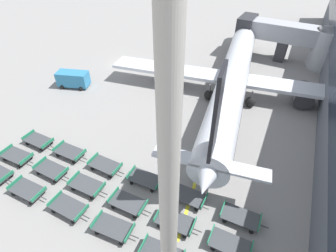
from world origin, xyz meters
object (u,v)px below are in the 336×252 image
object	(u,v)px
baggage_dolly_row_mid_a_col_b	(51,170)
apron_light_mast	(169,116)
baggage_dolly_row_near_col_d	(113,228)
baggage_dolly_row_mid_b_col_b	(70,152)
airplane	(235,71)
baggage_dolly_row_near_col_c	(69,207)
baggage_dolly_row_mid_b_col_a	(39,141)
baggage_dolly_row_mid_b_col_d	(145,179)
baggage_dolly_row_mid_b_col_c	(105,165)
baggage_dolly_row_mid_a_col_c	(87,185)
baggage_dolly_row_near_col_b	(28,190)
baggage_dolly_row_mid_a_col_f	(230,244)
baggage_dolly_row_mid_a_col_e	(175,221)
baggage_dolly_row_mid_b_col_e	(188,196)
baggage_dolly_row_mid_a_col_d	(128,203)
baggage_dolly_row_mid_a_col_a	(17,156)
baggage_dolly_row_mid_b_col_f	(240,217)
service_van	(73,79)

from	to	relation	value
baggage_dolly_row_mid_a_col_b	apron_light_mast	xyz separation A→B (m)	(15.45, -6.19, 15.47)
baggage_dolly_row_near_col_d	baggage_dolly_row_mid_b_col_b	xyz separation A→B (m)	(-8.93, 5.02, 0.00)
airplane	baggage_dolly_row_near_col_c	world-z (taller)	airplane
baggage_dolly_row_mid_b_col_a	baggage_dolly_row_mid_b_col_d	world-z (taller)	same
baggage_dolly_row_mid_b_col_c	baggage_dolly_row_mid_a_col_c	bearing A→B (deg)	-90.48
baggage_dolly_row_near_col_b	apron_light_mast	bearing A→B (deg)	-12.67
baggage_dolly_row_mid_a_col_f	baggage_dolly_row_mid_b_col_c	world-z (taller)	same
baggage_dolly_row_mid_a_col_f	baggage_dolly_row_mid_b_col_a	size ratio (longest dim) A/B	0.99
airplane	baggage_dolly_row_mid_b_col_c	bearing A→B (deg)	-109.74
baggage_dolly_row_near_col_c	baggage_dolly_row_mid_a_col_e	distance (m)	8.96
baggage_dolly_row_mid_b_col_d	baggage_dolly_row_mid_b_col_e	size ratio (longest dim) A/B	1.00
baggage_dolly_row_mid_a_col_f	baggage_dolly_row_mid_b_col_a	world-z (taller)	same
baggage_dolly_row_mid_a_col_f	baggage_dolly_row_mid_a_col_d	bearing A→B (deg)	-178.45
baggage_dolly_row_mid_a_col_d	apron_light_mast	world-z (taller)	apron_light_mast
airplane	baggage_dolly_row_mid_a_col_c	distance (m)	24.09
baggage_dolly_row_mid_a_col_d	baggage_dolly_row_mid_b_col_c	world-z (taller)	same
baggage_dolly_row_mid_a_col_c	baggage_dolly_row_mid_b_col_d	world-z (taller)	same
baggage_dolly_row_mid_a_col_a	baggage_dolly_row_mid_b_col_e	xyz separation A→B (m)	(17.49, 3.04, 0.00)
baggage_dolly_row_mid_a_col_d	baggage_dolly_row_mid_b_col_e	bearing A→B (deg)	33.63
baggage_dolly_row_near_col_c	baggage_dolly_row_mid_b_col_b	size ratio (longest dim) A/B	1.00
baggage_dolly_row_near_col_c	baggage_dolly_row_mid_a_col_d	distance (m)	4.94
baggage_dolly_row_mid_b_col_b	baggage_dolly_row_near_col_b	bearing A→B (deg)	-90.21
baggage_dolly_row_mid_b_col_d	baggage_dolly_row_mid_b_col_f	size ratio (longest dim) A/B	1.00
baggage_dolly_row_mid_a_col_e	baggage_dolly_row_mid_b_col_a	bearing A→B (deg)	172.45
baggage_dolly_row_near_col_b	baggage_dolly_row_mid_b_col_c	bearing A→B (deg)	50.72
baggage_dolly_row_mid_a_col_b	baggage_dolly_row_mid_b_col_d	bearing A→B (deg)	18.86
baggage_dolly_row_near_col_d	baggage_dolly_row_mid_a_col_b	size ratio (longest dim) A/B	1.00
baggage_dolly_row_near_col_d	baggage_dolly_row_mid_b_col_c	xyz separation A→B (m)	(-4.52, 5.08, 0.00)
baggage_dolly_row_near_col_d	baggage_dolly_row_mid_b_col_d	bearing A→B (deg)	91.87
baggage_dolly_row_mid_a_col_b	baggage_dolly_row_mid_a_col_e	size ratio (longest dim) A/B	1.00
baggage_dolly_row_mid_a_col_e	apron_light_mast	size ratio (longest dim) A/B	0.13
baggage_dolly_row_mid_a_col_d	baggage_dolly_row_mid_b_col_a	world-z (taller)	same
baggage_dolly_row_near_col_b	baggage_dolly_row_mid_b_col_e	world-z (taller)	same
baggage_dolly_row_mid_b_col_b	apron_light_mast	bearing A→B (deg)	-29.65
baggage_dolly_row_mid_a_col_d	baggage_dolly_row_mid_b_col_c	distance (m)	5.09
baggage_dolly_row_mid_a_col_f	baggage_dolly_row_mid_b_col_e	xyz separation A→B (m)	(-4.44, 2.62, 0.00)
baggage_dolly_row_near_col_b	baggage_dolly_row_mid_b_col_a	bearing A→B (deg)	129.25
airplane	apron_light_mast	world-z (taller)	apron_light_mast
baggage_dolly_row_near_col_c	apron_light_mast	bearing A→B (deg)	-18.65
baggage_dolly_row_mid_a_col_c	baggage_dolly_row_mid_b_col_f	bearing A→B (deg)	12.19
baggage_dolly_row_mid_a_col_f	baggage_dolly_row_mid_b_col_a	bearing A→B (deg)	174.13
baggage_dolly_row_mid_b_col_a	baggage_dolly_row_mid_a_col_d	bearing A→B (deg)	-10.75
baggage_dolly_row_near_col_d	service_van	bearing A→B (deg)	138.32
baggage_dolly_row_mid_a_col_a	baggage_dolly_row_mid_a_col_c	bearing A→B (deg)	0.95
baggage_dolly_row_mid_b_col_c	baggage_dolly_row_near_col_b	bearing A→B (deg)	-129.28
baggage_dolly_row_mid_a_col_b	baggage_dolly_row_mid_a_col_a	bearing A→B (deg)	-178.48
baggage_dolly_row_near_col_d	baggage_dolly_row_mid_b_col_a	world-z (taller)	same
service_van	apron_light_mast	world-z (taller)	apron_light_mast
service_van	baggage_dolly_row_mid_a_col_b	distance (m)	16.93
baggage_dolly_row_near_col_c	baggage_dolly_row_near_col_d	world-z (taller)	same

